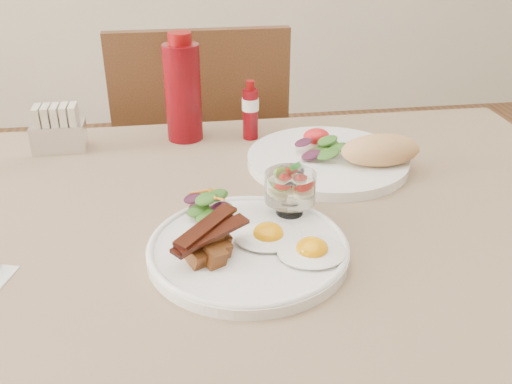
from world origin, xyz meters
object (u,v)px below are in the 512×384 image
at_px(second_plate, 340,156).
at_px(ketchup_bottle, 183,91).
at_px(fruit_cup, 290,187).
at_px(sugar_caddy, 58,131).
at_px(main_plate, 248,250).
at_px(hot_sauce_bottle, 250,111).
at_px(table, 224,272).
at_px(chair_far, 202,171).

height_order(second_plate, ketchup_bottle, ketchup_bottle).
relative_size(fruit_cup, sugar_caddy, 0.78).
bearing_deg(second_plate, ketchup_bottle, 147.03).
xyz_separation_m(main_plate, hot_sauce_bottle, (0.06, 0.42, 0.05)).
distance_m(table, sugar_caddy, 0.45).
xyz_separation_m(table, chair_far, (0.00, 0.66, -0.14)).
height_order(fruit_cup, hot_sauce_bottle, hot_sauce_bottle).
bearing_deg(hot_sauce_bottle, chair_far, 105.11).
distance_m(main_plate, ketchup_bottle, 0.46).
xyz_separation_m(main_plate, second_plate, (0.21, 0.26, 0.01)).
distance_m(table, hot_sauce_bottle, 0.38).
xyz_separation_m(chair_far, fruit_cup, (0.10, -0.67, 0.29)).
height_order(table, second_plate, second_plate).
xyz_separation_m(table, ketchup_bottle, (-0.04, 0.35, 0.19)).
height_order(hot_sauce_bottle, sugar_caddy, hot_sauce_bottle).
distance_m(table, main_plate, 0.13).
distance_m(hot_sauce_bottle, sugar_caddy, 0.38).
distance_m(chair_far, fruit_cup, 0.74).
xyz_separation_m(second_plate, hot_sauce_bottle, (-0.14, 0.16, 0.04)).
distance_m(chair_far, second_plate, 0.59).
relative_size(chair_far, second_plate, 3.05).
bearing_deg(chair_far, table, -90.00).
relative_size(table, second_plate, 4.36).
relative_size(fruit_cup, second_plate, 0.26).
bearing_deg(hot_sauce_bottle, ketchup_bottle, 171.53).
bearing_deg(ketchup_bottle, fruit_cup, -68.22).
relative_size(main_plate, hot_sauce_bottle, 2.32).
relative_size(second_plate, ketchup_bottle, 1.42).
xyz_separation_m(fruit_cup, hot_sauce_bottle, (-0.01, 0.34, -0.00)).
bearing_deg(hot_sauce_bottle, fruit_cup, -87.92).
bearing_deg(fruit_cup, sugar_caddy, 139.26).
xyz_separation_m(table, fruit_cup, (0.10, -0.01, 0.15)).
xyz_separation_m(table, main_plate, (0.03, -0.09, 0.10)).
bearing_deg(second_plate, chair_far, 115.44).
relative_size(second_plate, sugar_caddy, 3.06).
relative_size(table, hot_sauce_bottle, 11.02).
height_order(fruit_cup, second_plate, fruit_cup).
bearing_deg(ketchup_bottle, second_plate, -32.97).
distance_m(main_plate, sugar_caddy, 0.52).
bearing_deg(fruit_cup, ketchup_bottle, 111.78).
relative_size(main_plate, fruit_cup, 3.59).
relative_size(table, sugar_caddy, 13.36).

